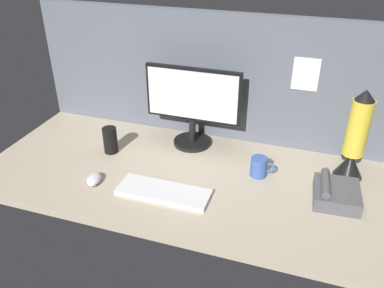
% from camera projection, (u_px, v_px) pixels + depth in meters
% --- Properties ---
extents(ground_plane, '(1.80, 0.80, 0.03)m').
position_uv_depth(ground_plane, '(192.00, 176.00, 1.71)').
color(ground_plane, tan).
extents(cubicle_wall_back, '(1.80, 0.06, 0.60)m').
position_uv_depth(cubicle_wall_back, '(217.00, 78.00, 1.86)').
color(cubicle_wall_back, '#565B66').
rests_on(cubicle_wall_back, ground_plane).
extents(monitor, '(0.45, 0.18, 0.38)m').
position_uv_depth(monitor, '(193.00, 103.00, 1.82)').
color(monitor, black).
rests_on(monitor, ground_plane).
extents(keyboard, '(0.37, 0.13, 0.02)m').
position_uv_depth(keyboard, '(164.00, 192.00, 1.57)').
color(keyboard, silver).
rests_on(keyboard, ground_plane).
extents(mouse, '(0.08, 0.11, 0.03)m').
position_uv_depth(mouse, '(94.00, 179.00, 1.63)').
color(mouse, silver).
rests_on(mouse, ground_plane).
extents(mug_black_travel, '(0.06, 0.06, 0.12)m').
position_uv_depth(mug_black_travel, '(110.00, 140.00, 1.83)').
color(mug_black_travel, black).
rests_on(mug_black_travel, ground_plane).
extents(mug_ceramic_blue, '(0.10, 0.07, 0.09)m').
position_uv_depth(mug_ceramic_blue, '(259.00, 167.00, 1.67)').
color(mug_ceramic_blue, '#38569E').
rests_on(mug_ceramic_blue, ground_plane).
extents(lava_lamp, '(0.12, 0.12, 0.39)m').
position_uv_depth(lava_lamp, '(355.00, 142.00, 1.60)').
color(lava_lamp, black).
rests_on(lava_lamp, ground_plane).
extents(desk_phone, '(0.18, 0.20, 0.09)m').
position_uv_depth(desk_phone, '(335.00, 194.00, 1.52)').
color(desk_phone, '#4C4C51').
rests_on(desk_phone, ground_plane).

